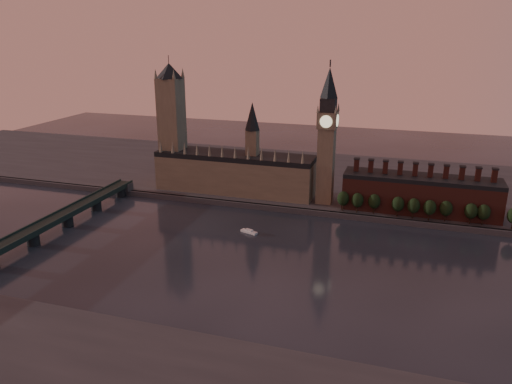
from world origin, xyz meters
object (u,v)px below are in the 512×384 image
big_ben (327,135)px  river_boat (249,231)px  westminster_bridge (48,226)px  victoria_tower (172,121)px

big_ben → river_boat: 95.49m
big_ben → westminster_bridge: big_ben is taller
westminster_bridge → river_boat: bearing=20.1°
westminster_bridge → river_boat: 134.08m
westminster_bridge → river_boat: westminster_bridge is taller
big_ben → westminster_bridge: size_ratio=0.54×
victoria_tower → westminster_bridge: (-35.00, -117.70, -51.65)m
river_boat → victoria_tower: bearing=160.1°
victoria_tower → big_ben: (130.00, -5.00, -2.26)m
big_ben → river_boat: size_ratio=8.47×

